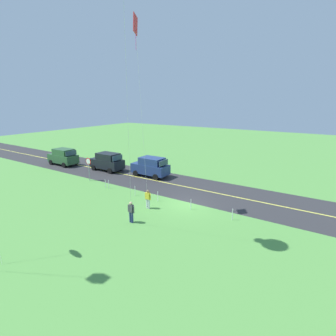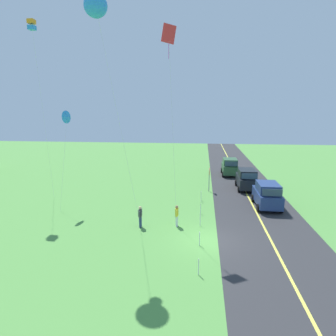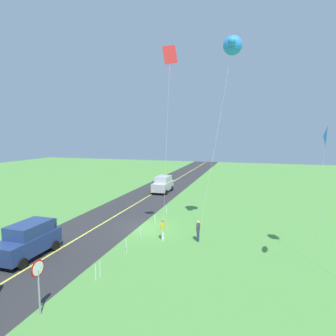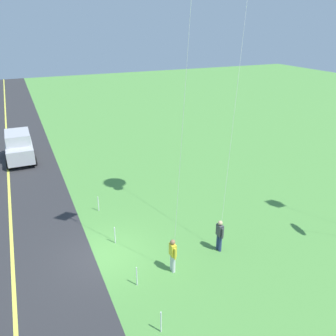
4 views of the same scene
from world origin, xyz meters
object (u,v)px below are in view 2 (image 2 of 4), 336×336
Objects in this scene: kite_green_far at (67,117)px; kite_yellow_high at (32,26)px; car_suv_foreground at (267,195)px; stop_sign at (209,175)px; car_parked_east_far at (230,167)px; kite_red_low at (96,6)px; car_parked_east_near at (247,179)px; kite_blue_mid at (169,39)px; person_adult_companion at (177,215)px; person_adult_near at (140,216)px.

kite_yellow_high is at bearing 68.57° from kite_green_far.
stop_sign is (4.67, 5.03, 0.65)m from car_suv_foreground.
kite_red_low is (-21.01, 10.09, 13.40)m from car_parked_east_far.
kite_yellow_high is (-6.55, 19.70, 14.51)m from car_parked_east_near.
car_suv_foreground is 6.89m from stop_sign.
stop_sign is 0.18× the size of kite_blue_mid.
kite_yellow_high is at bearing 69.39° from kite_blue_mid.
car_suv_foreground is 19.71m from kite_red_low.
kite_yellow_high is 1.91× the size of kite_green_far.
person_adult_companion is 12.61m from kite_green_far.
car_parked_east_far is 2.75× the size of person_adult_companion.
kite_green_far reaches higher than stop_sign.
person_adult_companion is (-18.66, 5.41, -0.29)m from car_parked_east_far.
kite_yellow_high reaches higher than stop_sign.
car_parked_east_far is 0.27× the size of kite_yellow_high.
car_suv_foreground is at bearing -88.81° from kite_yellow_high.
car_parked_east_near is 2.75× the size of person_adult_companion.
kite_yellow_high reaches higher than kite_red_low.
kite_red_low is 1.08× the size of kite_blue_mid.
person_adult_near is at bearing 119.90° from car_suv_foreground.
kite_green_far reaches higher than car_parked_east_near.
stop_sign is at bearing 47.14° from car_suv_foreground.
person_adult_companion is (-11.47, 6.63, -0.29)m from car_parked_east_near.
kite_green_far reaches higher than person_adult_companion.
car_parked_east_near is 17.99m from kite_blue_mid.
car_parked_east_near is 0.31× the size of kite_blue_mid.
kite_blue_mid is at bearing 147.13° from car_parked_east_near.
kite_green_far is at bearing 140.20° from person_adult_companion.
kite_blue_mid reaches higher than stop_sign.
car_parked_east_far is at bearing 9.16° from car_suv_foreground.
kite_green_far is (3.40, 9.19, -5.29)m from kite_blue_mid.
car_suv_foreground is at bearing -58.00° from kite_blue_mid.
person_adult_companion is 20.35m from kite_yellow_high.
kite_yellow_high reaches higher than car_parked_east_far.
kite_green_far is (5.99, 5.13, -6.65)m from kite_red_low.
stop_sign is at bearing -17.85° from kite_blue_mid.
person_adult_near is 2.69m from person_adult_companion.
car_parked_east_near is 15.16m from person_adult_near.
kite_yellow_high is (5.44, 10.43, 14.80)m from person_adult_near.
kite_blue_mid is (0.75, -2.02, 12.34)m from person_adult_near.
car_parked_east_near is at bearing -32.87° from kite_blue_mid.
kite_yellow_high reaches higher than kite_blue_mid.
person_adult_near is at bearing -117.53° from kite_yellow_high.
person_adult_companion is at bearing 125.32° from car_suv_foreground.
car_parked_east_near is at bearing 40.55° from person_adult_companion.
kite_yellow_high is (4.93, 13.07, 14.80)m from person_adult_companion.
car_parked_east_near is 2.75× the size of person_adult_near.
stop_sign is 0.16× the size of kite_yellow_high.
car_parked_east_near is at bearing -71.62° from kite_yellow_high.
car_suv_foreground is 1.00× the size of car_parked_east_far.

